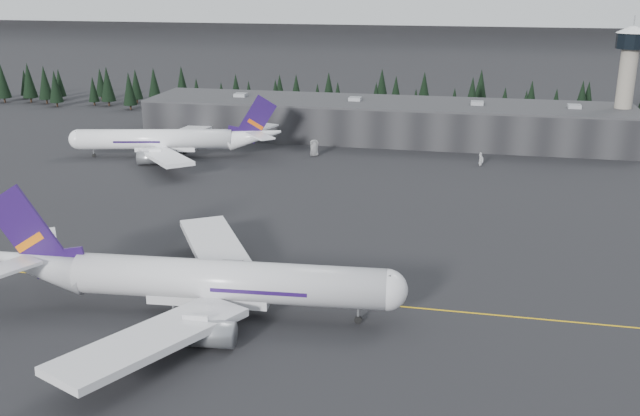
% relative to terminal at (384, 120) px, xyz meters
% --- Properties ---
extents(ground, '(1400.00, 1400.00, 0.00)m').
position_rel_terminal_xyz_m(ground, '(0.00, -125.00, -6.30)').
color(ground, black).
rests_on(ground, ground).
extents(taxiline, '(400.00, 0.40, 0.02)m').
position_rel_terminal_xyz_m(taxiline, '(0.00, -127.00, -6.29)').
color(taxiline, gold).
rests_on(taxiline, ground).
extents(terminal, '(160.00, 30.00, 12.60)m').
position_rel_terminal_xyz_m(terminal, '(0.00, 0.00, 0.00)').
color(terminal, black).
rests_on(terminal, ground).
extents(control_tower, '(10.00, 10.00, 37.70)m').
position_rel_terminal_xyz_m(control_tower, '(75.00, 3.00, 17.11)').
color(control_tower, gray).
rests_on(control_tower, ground).
extents(treeline, '(360.00, 20.00, 15.00)m').
position_rel_terminal_xyz_m(treeline, '(0.00, 37.00, 1.20)').
color(treeline, black).
rests_on(treeline, ground).
extents(mountain_ridge, '(4400.00, 900.00, 420.00)m').
position_rel_terminal_xyz_m(mountain_ridge, '(0.00, 875.00, -6.30)').
color(mountain_ridge, white).
rests_on(mountain_ridge, ground).
extents(jet_main, '(70.54, 64.95, 20.73)m').
position_rel_terminal_xyz_m(jet_main, '(-14.64, -136.14, -0.45)').
color(jet_main, silver).
rests_on(jet_main, ground).
extents(jet_parked, '(63.62, 58.12, 18.94)m').
position_rel_terminal_xyz_m(jet_parked, '(-58.87, -38.19, -0.96)').
color(jet_parked, white).
rests_on(jet_parked, ground).
extents(gse_vehicle_a, '(3.79, 5.59, 1.42)m').
position_rel_terminal_xyz_m(gse_vehicle_a, '(-17.84, -28.47, -5.59)').
color(gse_vehicle_a, silver).
rests_on(gse_vehicle_a, ground).
extents(gse_vehicle_b, '(3.99, 1.85, 1.32)m').
position_rel_terminal_xyz_m(gse_vehicle_b, '(31.92, -29.69, -5.64)').
color(gse_vehicle_b, white).
rests_on(gse_vehicle_b, ground).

